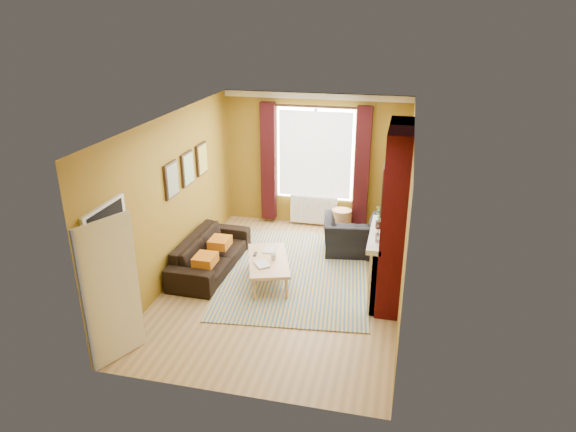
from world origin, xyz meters
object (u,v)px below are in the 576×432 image
(coffee_table, at_px, (268,262))
(floor_lamp, at_px, (389,182))
(sofa, at_px, (210,253))
(armchair, at_px, (352,236))
(wicker_stool, at_px, (342,221))

(coffee_table, xyz_separation_m, floor_lamp, (1.84, 2.32, 0.81))
(sofa, distance_m, armchair, 2.68)
(wicker_stool, xyz_separation_m, floor_lamp, (0.91, -0.05, 0.94))
(coffee_table, height_order, wicker_stool, wicker_stool)
(wicker_stool, bearing_deg, floor_lamp, -3.27)
(armchair, xyz_separation_m, wicker_stool, (-0.33, 0.93, -0.10))
(wicker_stool, bearing_deg, sofa, -133.92)
(sofa, bearing_deg, floor_lamp, -53.82)
(armchair, height_order, floor_lamp, floor_lamp)
(armchair, bearing_deg, floor_lamp, -132.06)
(floor_lamp, bearing_deg, armchair, -123.72)
(wicker_stool, height_order, floor_lamp, floor_lamp)
(floor_lamp, bearing_deg, sofa, -144.90)
(sofa, bearing_deg, wicker_stool, -42.84)
(armchair, bearing_deg, sofa, 18.61)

